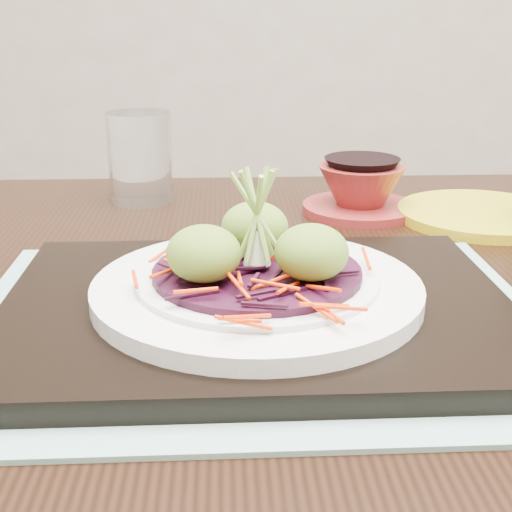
{
  "coord_description": "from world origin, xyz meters",
  "views": [
    {
      "loc": [
        -0.09,
        -0.61,
        1.06
      ],
      "look_at": [
        -0.07,
        -0.08,
        0.87
      ],
      "focal_mm": 50.0,
      "sensor_mm": 36.0,
      "label": 1
    }
  ],
  "objects_px": {
    "white_plate": "(257,288)",
    "water_glass": "(140,157)",
    "serving_tray": "(257,308)",
    "dining_table": "(260,398)",
    "terracotta_bowl_set": "(361,192)",
    "yellow_plate": "(482,215)"
  },
  "relations": [
    {
      "from": "white_plate",
      "to": "terracotta_bowl_set",
      "type": "distance_m",
      "value": 0.34
    },
    {
      "from": "terracotta_bowl_set",
      "to": "yellow_plate",
      "type": "bearing_deg",
      "value": -13.9
    },
    {
      "from": "white_plate",
      "to": "water_glass",
      "type": "bearing_deg",
      "value": 109.44
    },
    {
      "from": "dining_table",
      "to": "serving_tray",
      "type": "distance_m",
      "value": 0.14
    },
    {
      "from": "water_glass",
      "to": "terracotta_bowl_set",
      "type": "bearing_deg",
      "value": -13.51
    },
    {
      "from": "white_plate",
      "to": "dining_table",
      "type": "bearing_deg",
      "value": 85.08
    },
    {
      "from": "terracotta_bowl_set",
      "to": "water_glass",
      "type": "bearing_deg",
      "value": 166.49
    },
    {
      "from": "dining_table",
      "to": "water_glass",
      "type": "height_order",
      "value": "water_glass"
    },
    {
      "from": "white_plate",
      "to": "water_glass",
      "type": "relative_size",
      "value": 2.28
    },
    {
      "from": "yellow_plate",
      "to": "serving_tray",
      "type": "bearing_deg",
      "value": -134.7
    },
    {
      "from": "serving_tray",
      "to": "white_plate",
      "type": "height_order",
      "value": "white_plate"
    },
    {
      "from": "water_glass",
      "to": "yellow_plate",
      "type": "height_order",
      "value": "water_glass"
    },
    {
      "from": "water_glass",
      "to": "serving_tray",
      "type": "bearing_deg",
      "value": -70.56
    },
    {
      "from": "serving_tray",
      "to": "terracotta_bowl_set",
      "type": "relative_size",
      "value": 2.22
    },
    {
      "from": "white_plate",
      "to": "terracotta_bowl_set",
      "type": "relative_size",
      "value": 1.44
    },
    {
      "from": "serving_tray",
      "to": "yellow_plate",
      "type": "distance_m",
      "value": 0.39
    },
    {
      "from": "serving_tray",
      "to": "terracotta_bowl_set",
      "type": "height_order",
      "value": "terracotta_bowl_set"
    },
    {
      "from": "dining_table",
      "to": "serving_tray",
      "type": "height_order",
      "value": "serving_tray"
    },
    {
      "from": "serving_tray",
      "to": "water_glass",
      "type": "relative_size",
      "value": 3.5
    },
    {
      "from": "dining_table",
      "to": "water_glass",
      "type": "bearing_deg",
      "value": 113.47
    },
    {
      "from": "dining_table",
      "to": "serving_tray",
      "type": "relative_size",
      "value": 3.33
    },
    {
      "from": "water_glass",
      "to": "terracotta_bowl_set",
      "type": "height_order",
      "value": "water_glass"
    }
  ]
}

